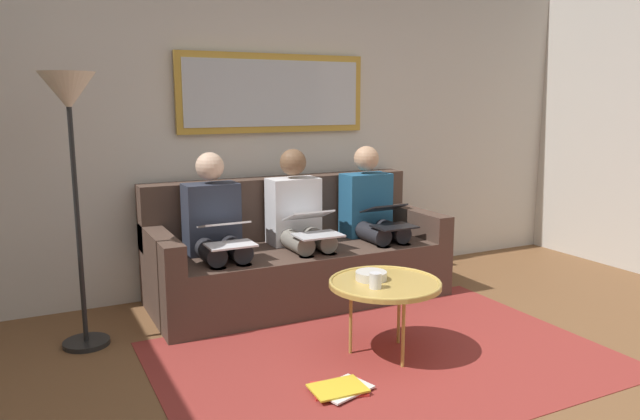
# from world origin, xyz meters

# --- Properties ---
(wall_rear) EXTENTS (6.00, 0.12, 2.60)m
(wall_rear) POSITION_xyz_m (0.00, -2.60, 1.30)
(wall_rear) COLOR beige
(wall_rear) RESTS_ON ground_plane
(area_rug) EXTENTS (2.60, 1.80, 0.01)m
(area_rug) POSITION_xyz_m (0.00, -0.85, 0.00)
(area_rug) COLOR maroon
(area_rug) RESTS_ON ground_plane
(couch) EXTENTS (2.20, 0.90, 0.90)m
(couch) POSITION_xyz_m (0.00, -2.12, 0.31)
(couch) COLOR #4C382D
(couch) RESTS_ON ground_plane
(framed_mirror) EXTENTS (1.56, 0.05, 0.61)m
(framed_mirror) POSITION_xyz_m (0.00, -2.51, 1.55)
(framed_mirror) COLOR #B7892D
(coffee_table) EXTENTS (0.66, 0.66, 0.46)m
(coffee_table) POSITION_xyz_m (-0.02, -0.90, 0.44)
(coffee_table) COLOR tan
(coffee_table) RESTS_ON ground_plane
(cup) EXTENTS (0.07, 0.07, 0.09)m
(cup) POSITION_xyz_m (0.09, -0.82, 0.50)
(cup) COLOR silver
(cup) RESTS_ON coffee_table
(bowl) EXTENTS (0.19, 0.19, 0.05)m
(bowl) POSITION_xyz_m (0.03, -0.97, 0.48)
(bowl) COLOR beige
(bowl) RESTS_ON coffee_table
(person_left) EXTENTS (0.38, 0.58, 1.14)m
(person_left) POSITION_xyz_m (-0.64, -2.05, 0.61)
(person_left) COLOR #235B84
(person_left) RESTS_ON couch
(laptop_black) EXTENTS (0.30, 0.38, 0.16)m
(laptop_black) POSITION_xyz_m (-0.64, -1.81, 0.63)
(laptop_black) COLOR black
(person_middle) EXTENTS (0.38, 0.58, 1.14)m
(person_middle) POSITION_xyz_m (0.00, -2.05, 0.61)
(person_middle) COLOR silver
(person_middle) RESTS_ON couch
(laptop_silver) EXTENTS (0.32, 0.38, 0.17)m
(laptop_silver) POSITION_xyz_m (0.00, -1.82, 0.63)
(laptop_silver) COLOR silver
(person_right) EXTENTS (0.38, 0.58, 1.14)m
(person_right) POSITION_xyz_m (0.64, -2.05, 0.61)
(person_right) COLOR #2D3342
(person_right) RESTS_ON couch
(laptop_white) EXTENTS (0.31, 0.35, 0.15)m
(laptop_white) POSITION_xyz_m (0.64, -1.80, 0.63)
(laptop_white) COLOR white
(magazine_stack) EXTENTS (0.34, 0.30, 0.03)m
(magazine_stack) POSITION_xyz_m (0.44, -0.60, 0.02)
(magazine_stack) COLOR red
(magazine_stack) RESTS_ON ground_plane
(standing_lamp) EXTENTS (0.32, 0.32, 1.66)m
(standing_lamp) POSITION_xyz_m (1.55, -1.85, 1.37)
(standing_lamp) COLOR black
(standing_lamp) RESTS_ON ground_plane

